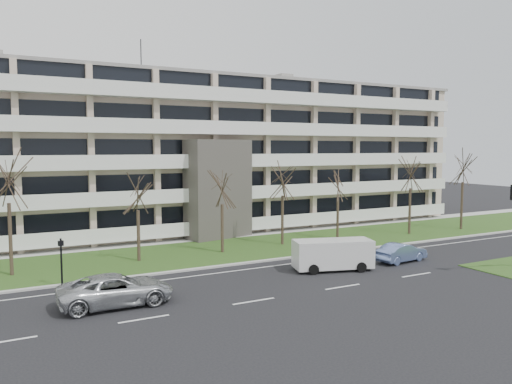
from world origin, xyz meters
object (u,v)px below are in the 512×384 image
blue_sedan (401,252)px  white_van (334,252)px  silver_pickup (116,290)px  pedestrian_signal (61,256)px

blue_sedan → white_van: (-5.83, 0.33, 0.54)m
silver_pickup → white_van: 14.75m
pedestrian_signal → white_van: bearing=-33.7°
silver_pickup → pedestrian_signal: bearing=23.7°
white_van → blue_sedan: bearing=13.5°
blue_sedan → white_van: size_ratio=0.74×
blue_sedan → pedestrian_signal: bearing=71.8°
blue_sedan → pedestrian_signal: pedestrian_signal is taller
blue_sedan → pedestrian_signal: size_ratio=1.42×
white_van → pedestrian_signal: 17.36m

